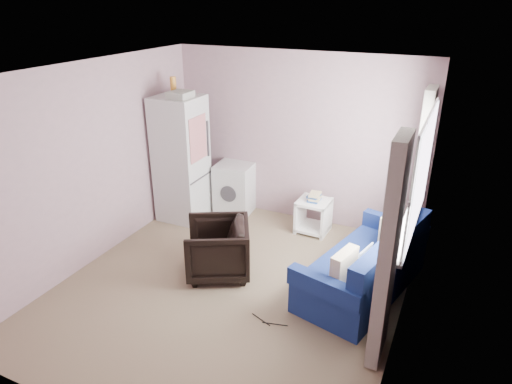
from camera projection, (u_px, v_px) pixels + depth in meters
room at (230, 190)px, 4.91m from camera, size 3.84×4.24×2.54m
armchair at (217, 246)px, 5.53m from camera, size 0.96×0.98×0.76m
fridge at (181, 158)px, 6.76m from camera, size 0.67×0.65×2.13m
washing_machine at (235, 187)px, 7.18m from camera, size 0.60×0.60×0.78m
side_table at (313, 213)px, 6.58m from camera, size 0.45×0.45×0.61m
sofa at (367, 269)px, 5.22m from camera, size 1.26×1.99×0.82m
window_dressing at (407, 207)px, 4.86m from camera, size 0.17×2.62×2.18m
floor_cables at (268, 322)px, 4.82m from camera, size 0.43×0.11×0.01m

